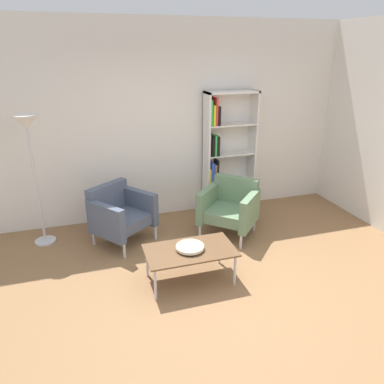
# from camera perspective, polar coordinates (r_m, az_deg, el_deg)

# --- Properties ---
(ground_plane) EXTENTS (8.32, 8.32, 0.00)m
(ground_plane) POSITION_cam_1_polar(r_m,az_deg,el_deg) (3.98, 4.96, -17.09)
(ground_plane) COLOR olive
(plaster_back_panel) EXTENTS (6.40, 0.12, 2.90)m
(plaster_back_panel) POSITION_cam_1_polar(r_m,az_deg,el_deg) (5.55, -4.23, 10.81)
(plaster_back_panel) COLOR silver
(plaster_back_panel) RESTS_ON ground_plane
(bookshelf_tall) EXTENTS (0.80, 0.30, 1.90)m
(bookshelf_tall) POSITION_cam_1_polar(r_m,az_deg,el_deg) (5.74, 5.03, 5.73)
(bookshelf_tall) COLOR silver
(bookshelf_tall) RESTS_ON ground_plane
(coffee_table_low) EXTENTS (1.00, 0.56, 0.40)m
(coffee_table_low) POSITION_cam_1_polar(r_m,az_deg,el_deg) (4.11, -0.30, -9.38)
(coffee_table_low) COLOR brown
(coffee_table_low) RESTS_ON ground_plane
(decorative_bowl) EXTENTS (0.32, 0.32, 0.05)m
(decorative_bowl) POSITION_cam_1_polar(r_m,az_deg,el_deg) (4.07, -0.30, -8.58)
(decorative_bowl) COLOR beige
(decorative_bowl) RESTS_ON coffee_table_low
(armchair_spare_guest) EXTENTS (0.95, 0.94, 0.78)m
(armchair_spare_guest) POSITION_cam_1_polar(r_m,az_deg,el_deg) (5.00, -11.20, -3.26)
(armchair_spare_guest) COLOR #4C566B
(armchair_spare_guest) RESTS_ON ground_plane
(armchair_by_bookshelf) EXTENTS (0.95, 0.95, 0.78)m
(armchair_by_bookshelf) POSITION_cam_1_polar(r_m,az_deg,el_deg) (5.14, 5.98, -2.25)
(armchair_by_bookshelf) COLOR slate
(armchair_by_bookshelf) RESTS_ON ground_plane
(floor_lamp_torchiere) EXTENTS (0.32, 0.32, 1.74)m
(floor_lamp_torchiere) POSITION_cam_1_polar(r_m,az_deg,el_deg) (4.96, -24.24, 7.67)
(floor_lamp_torchiere) COLOR silver
(floor_lamp_torchiere) RESTS_ON ground_plane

